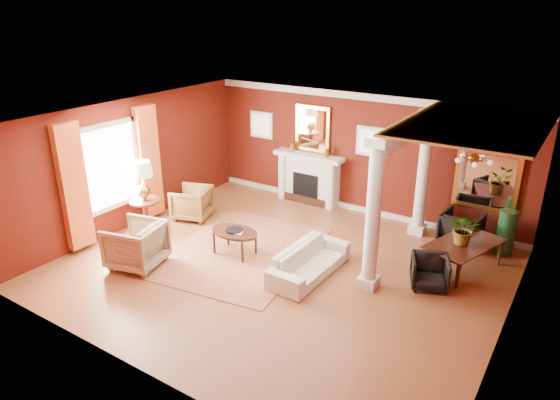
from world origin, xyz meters
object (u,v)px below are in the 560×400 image
Objects in this scene: coffee_table at (235,233)px; side_table at (143,184)px; armchair_stripe at (136,243)px; dining_table at (465,249)px; armchair_leopard at (192,201)px; sofa at (310,257)px.

side_table is (-2.30, -0.24, 0.66)m from coffee_table.
dining_table is at bearing 108.58° from armchair_stripe.
armchair_leopard is 0.86× the size of armchair_stripe.
armchair_stripe is (0.68, -2.34, 0.07)m from armchair_leopard.
coffee_table is 2.41m from side_table.
side_table is at bearing -152.88° from armchair_stripe.
dining_table is (4.08, 1.89, -0.03)m from coffee_table.
sofa reaches higher than coffee_table.
coffee_table is 0.65× the size of dining_table.
side_table is at bearing 96.31° from sofa.
sofa is 2.28× the size of armchair_leopard.
armchair_leopard is at bearing 117.35° from dining_table.
sofa is 1.16× the size of side_table.
coffee_table is at bearing 94.96° from sofa.
armchair_stripe is 0.96× the size of coffee_table.
dining_table is (5.39, 3.31, -0.05)m from armchair_stripe.
armchair_stripe is 0.59× the size of side_table.
coffee_table is at bearing 6.01° from side_table.
coffee_table is at bearing 124.41° from armchair_stripe.
dining_table is at bearing -52.07° from sofa.
coffee_table is at bearing 47.47° from armchair_leopard.
coffee_table is at bearing 133.06° from dining_table.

